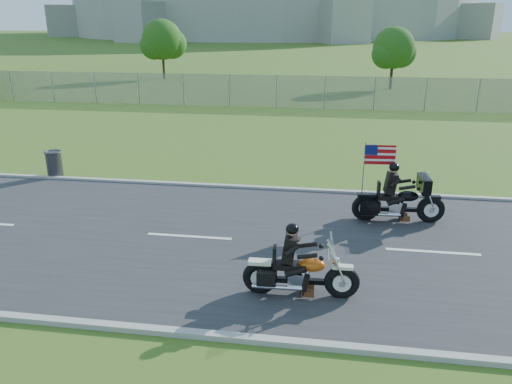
# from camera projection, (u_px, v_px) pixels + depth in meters

# --- Properties ---
(ground) EXTENTS (420.00, 420.00, 0.00)m
(ground) POSITION_uv_depth(u_px,v_px,m) (267.00, 243.00, 12.48)
(ground) COLOR #395A1C
(ground) RESTS_ON ground
(road) EXTENTS (120.00, 8.00, 0.04)m
(road) POSITION_uv_depth(u_px,v_px,m) (267.00, 242.00, 12.47)
(road) COLOR #28282B
(road) RESTS_ON ground
(curb_north) EXTENTS (120.00, 0.18, 0.12)m
(curb_north) POSITION_uv_depth(u_px,v_px,m) (283.00, 189.00, 16.24)
(curb_north) COLOR #9E9B93
(curb_north) RESTS_ON ground
(curb_south) EXTENTS (120.00, 0.18, 0.12)m
(curb_south) POSITION_uv_depth(u_px,v_px,m) (237.00, 338.00, 8.68)
(curb_south) COLOR #9E9B93
(curb_south) RESTS_ON ground
(fence) EXTENTS (60.00, 0.03, 2.00)m
(fence) POSITION_uv_depth(u_px,v_px,m) (229.00, 90.00, 31.52)
(fence) COLOR gray
(fence) RESTS_ON ground
(tree_fence_near) EXTENTS (3.52, 3.28, 4.75)m
(tree_fence_near) POSITION_uv_depth(u_px,v_px,m) (394.00, 50.00, 38.69)
(tree_fence_near) COLOR #382316
(tree_fence_near) RESTS_ON ground
(tree_fence_mid) EXTENTS (3.96, 3.69, 5.30)m
(tree_fence_mid) POSITION_uv_depth(u_px,v_px,m) (163.00, 42.00, 45.13)
(tree_fence_mid) COLOR #382316
(tree_fence_mid) RESTS_ON ground
(motorcycle_lead) EXTENTS (2.35, 0.59, 1.58)m
(motorcycle_lead) POSITION_uv_depth(u_px,v_px,m) (299.00, 274.00, 9.94)
(motorcycle_lead) COLOR black
(motorcycle_lead) RESTS_ON ground
(motorcycle_follow) EXTENTS (2.52, 0.84, 2.10)m
(motorcycle_follow) POSITION_uv_depth(u_px,v_px,m) (398.00, 202.00, 13.58)
(motorcycle_follow) COLOR black
(motorcycle_follow) RESTS_ON ground
(trash_can) EXTENTS (0.61, 0.61, 0.92)m
(trash_can) POSITION_uv_depth(u_px,v_px,m) (54.00, 165.00, 17.48)
(trash_can) COLOR #38373C
(trash_can) RESTS_ON ground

